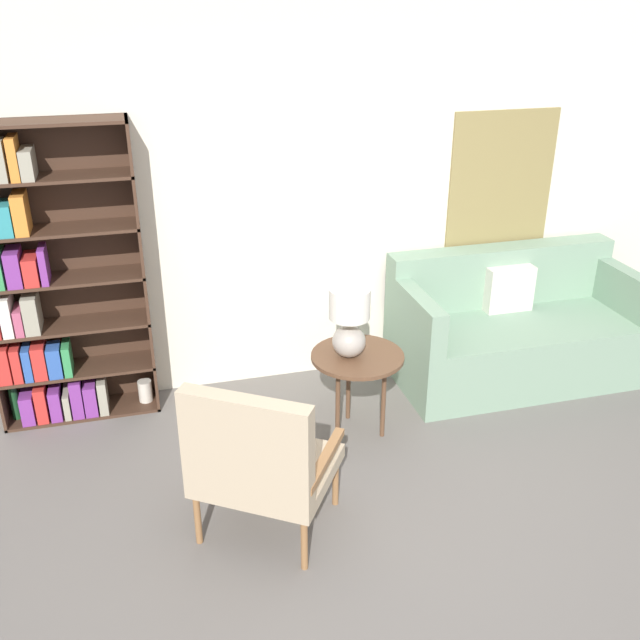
{
  "coord_description": "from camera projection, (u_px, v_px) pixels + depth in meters",
  "views": [
    {
      "loc": [
        -1.07,
        -2.66,
        2.68
      ],
      "look_at": [
        -0.07,
        1.01,
        0.9
      ],
      "focal_mm": 40.0,
      "sensor_mm": 36.0,
      "label": 1
    }
  ],
  "objects": [
    {
      "name": "ground_plane",
      "position": [
        384.0,
        554.0,
        3.71
      ],
      "size": [
        14.0,
        14.0,
        0.0
      ],
      "primitive_type": "plane",
      "color": "#66605B"
    },
    {
      "name": "wall_back",
      "position": [
        295.0,
        199.0,
        4.92
      ],
      "size": [
        6.4,
        0.08,
        2.7
      ],
      "color": "silver",
      "rests_on": "ground_plane"
    },
    {
      "name": "bookshelf",
      "position": [
        43.0,
        291.0,
        4.54
      ],
      "size": [
        1.01,
        0.3,
        1.98
      ],
      "color": "#422B1E",
      "rests_on": "ground_plane"
    },
    {
      "name": "armchair",
      "position": [
        258.0,
        459.0,
        3.61
      ],
      "size": [
        0.9,
        0.88,
        0.94
      ],
      "color": "olive",
      "rests_on": "ground_plane"
    },
    {
      "name": "couch",
      "position": [
        513.0,
        332.0,
        5.32
      ],
      "size": [
        1.78,
        0.86,
        0.92
      ],
      "color": "gray",
      "rests_on": "ground_plane"
    },
    {
      "name": "side_table",
      "position": [
        357.0,
        362.0,
        4.51
      ],
      "size": [
        0.59,
        0.59,
        0.58
      ],
      "color": "brown",
      "rests_on": "ground_plane"
    },
    {
      "name": "table_lamp",
      "position": [
        349.0,
        320.0,
        4.37
      ],
      "size": [
        0.25,
        0.25,
        0.45
      ],
      "color": "#A59E93",
      "rests_on": "side_table"
    }
  ]
}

